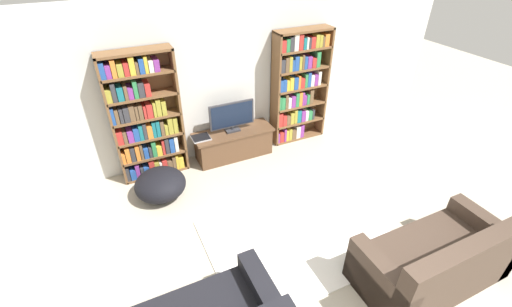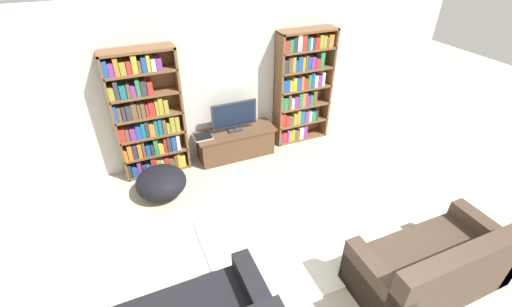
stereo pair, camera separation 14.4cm
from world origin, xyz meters
name	(u,v)px [view 1 (the left image)]	position (x,y,z in m)	size (l,w,h in m)	color
wall_back	(218,80)	(0.00, 4.23, 1.30)	(8.80, 0.06, 2.60)	silver
bookshelf_left	(145,120)	(-1.24, 4.05, 0.95)	(1.01, 0.30, 1.99)	brown
bookshelf_right	(297,86)	(1.38, 4.05, 1.02)	(1.01, 0.30, 1.99)	brown
tv_stand	(234,143)	(0.11, 3.94, 0.25)	(1.35, 0.47, 0.49)	brown
television	(232,116)	(0.11, 3.96, 0.76)	(0.77, 0.16, 0.51)	#2D2D33
laptop	(201,138)	(-0.45, 3.94, 0.50)	(0.29, 0.25, 0.03)	#B7B7BC
area_rug	(299,238)	(0.14, 1.81, 0.01)	(2.29, 1.67, 0.02)	white
couch_right_sofa	(435,262)	(1.16, 0.66, 0.30)	(1.70, 0.84, 0.88)	#423328
beanbag_ottoman	(160,184)	(-1.26, 3.40, 0.21)	(0.73, 0.73, 0.42)	black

